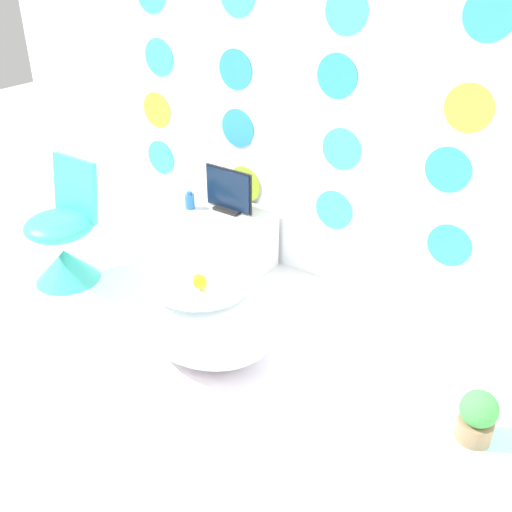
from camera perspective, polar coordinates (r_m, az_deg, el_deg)
ground_plane at (r=3.10m, az=-19.47°, el=-16.44°), size 12.00×12.00×0.00m
wall_back_dotted at (r=3.78m, az=3.25°, el=16.55°), size 5.14×0.05×2.60m
rug at (r=3.38m, az=-5.34°, el=-9.99°), size 1.12×0.97×0.01m
bathtub at (r=3.31m, az=-5.04°, el=-5.67°), size 0.87×0.66×0.48m
rubber_duck at (r=3.08m, az=-5.41°, el=-2.40°), size 0.08×0.08×0.09m
chair at (r=4.15m, az=-17.82°, el=1.11°), size 0.45×0.45×0.81m
tv_cabinet at (r=4.15m, az=-2.54°, el=1.74°), size 0.57×0.38×0.42m
tv at (r=4.00m, az=-2.63°, el=6.08°), size 0.37×0.12×0.30m
vase at (r=4.09m, az=-6.33°, el=5.25°), size 0.07×0.07×0.12m
side_table at (r=2.56m, az=19.53°, el=-17.43°), size 0.43×0.29×0.44m
potted_plant_left at (r=2.42m, az=20.35°, el=-14.10°), size 0.14×0.14×0.22m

